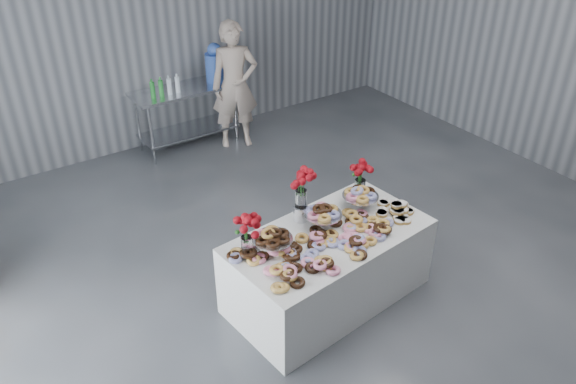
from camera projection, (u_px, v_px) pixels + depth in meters
name	position (u px, v px, depth m)	size (l,w,h in m)	color
ground	(358.00, 315.00, 5.32)	(9.00, 9.00, 0.00)	#323539
room_walls	(347.00, 42.00, 3.85)	(8.04, 9.04, 4.02)	gray
display_table	(328.00, 266.00, 5.35)	(1.90, 1.00, 0.75)	white
prep_table	(186.00, 107.00, 7.98)	(1.50, 0.60, 0.90)	silver
donut_mounds	(333.00, 233.00, 5.09)	(1.80, 0.80, 0.09)	gold
cake_stand_left	(272.00, 237.00, 4.87)	(0.36, 0.36, 0.17)	silver
cake_stand_mid	(323.00, 213.00, 5.20)	(0.36, 0.36, 0.17)	silver
cake_stand_right	(361.00, 194.00, 5.47)	(0.36, 0.36, 0.17)	silver
danish_pile	(397.00, 207.00, 5.43)	(0.48, 0.48, 0.11)	white
bouquet_left	(246.00, 226.00, 4.75)	(0.26, 0.26, 0.42)	white
bouquet_right	(361.00, 170.00, 5.57)	(0.26, 0.26, 0.42)	white
bouquet_center	(301.00, 186.00, 5.15)	(0.26, 0.26, 0.57)	silver
water_jug	(215.00, 64.00, 7.94)	(0.28, 0.28, 0.55)	#4575EB
drink_bottles	(165.00, 86.00, 7.54)	(0.54, 0.08, 0.27)	#268C33
person	(235.00, 86.00, 7.91)	(0.66, 0.43, 1.81)	#CC8C93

